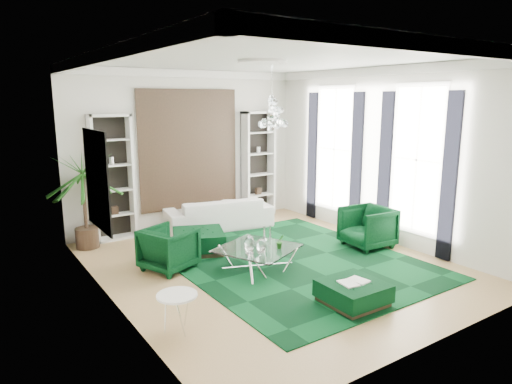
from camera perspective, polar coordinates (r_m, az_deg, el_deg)
floor at (r=8.85m, az=1.88°, el=-9.12°), size 6.00×7.00×0.02m
ceiling at (r=8.31m, az=2.07°, el=16.35°), size 6.00×7.00×0.02m
wall_back at (r=11.38m, az=-8.48°, el=5.31°), size 6.00×0.02×3.80m
wall_front at (r=5.94m, az=22.21°, el=-1.13°), size 6.00×0.02×3.80m
wall_left at (r=7.06m, az=-18.24°, el=1.06°), size 0.02×7.00×3.80m
wall_right at (r=10.41m, az=15.57°, el=4.44°), size 0.02×7.00×3.80m
crown_molding at (r=8.30m, az=2.06°, el=15.59°), size 6.00×7.00×0.18m
ceiling_medallion at (r=8.55m, az=0.84°, el=15.95°), size 0.90×0.90×0.05m
tapestry at (r=11.33m, az=-8.37°, el=5.29°), size 2.50×0.06×2.80m
shelving_left at (r=10.57m, az=-17.50°, el=1.69°), size 0.90×0.38×2.80m
shelving_right at (r=12.23m, az=0.28°, el=3.51°), size 0.90×0.38×2.80m
painting at (r=7.65m, az=-19.17°, el=1.40°), size 0.04×1.30×1.60m
window_near at (r=9.84m, az=19.46°, el=3.81°), size 0.03×1.10×2.90m
curtain_near_a at (r=9.41m, az=23.03°, el=1.67°), size 0.07×0.30×3.25m
curtain_near_b at (r=10.32m, az=15.80°, el=2.97°), size 0.07×0.30×3.25m
window_far at (r=11.42m, az=9.78°, el=5.29°), size 0.03×1.10×2.90m
curtain_far_a at (r=10.88m, az=12.44°, el=3.55°), size 0.07×0.30×3.25m
curtain_far_b at (r=12.00m, az=7.05°, el=4.47°), size 0.07×0.30×3.25m
rug at (r=9.01m, az=4.73°, el=-8.63°), size 4.20×5.00×0.02m
sofa at (r=11.18m, az=-4.69°, el=-2.66°), size 2.70×1.42×0.75m
armchair_left at (r=8.64m, az=-10.83°, el=-6.96°), size 1.14×1.12×0.80m
armchair_right at (r=10.03m, az=13.75°, el=-4.29°), size 1.03×1.01×0.87m
coffee_table at (r=8.51m, az=0.19°, el=-8.34°), size 1.68×1.68×0.44m
ottoman_side at (r=9.53m, az=-7.18°, el=-6.19°), size 1.30×1.30×0.45m
ottoman_front at (r=7.35m, az=12.03°, el=-12.28°), size 0.90×0.90×0.35m
book at (r=7.27m, az=12.09°, el=-10.89°), size 0.46×0.31×0.03m
side_table at (r=6.48m, az=-9.77°, el=-14.74°), size 0.70×0.70×0.53m
palm at (r=10.14m, az=-20.77°, el=0.52°), size 1.64×1.64×2.61m
chandelier at (r=8.59m, az=1.97°, el=9.78°), size 0.83×0.83×0.67m
table_plant at (r=8.37m, az=3.03°, el=-6.19°), size 0.16×0.13×0.26m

